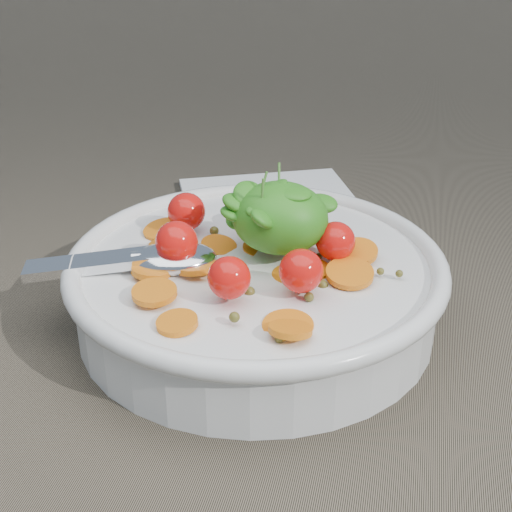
# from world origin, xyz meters

# --- Properties ---
(ground) EXTENTS (6.00, 6.00, 0.00)m
(ground) POSITION_xyz_m (0.00, 0.00, 0.00)
(ground) COLOR #695E4B
(ground) RESTS_ON ground
(bowl) EXTENTS (0.30, 0.28, 0.12)m
(bowl) POSITION_xyz_m (0.03, 0.01, 0.03)
(bowl) COLOR white
(bowl) RESTS_ON ground
(napkin) EXTENTS (0.22, 0.21, 0.01)m
(napkin) POSITION_xyz_m (-0.01, 0.22, 0.00)
(napkin) COLOR white
(napkin) RESTS_ON ground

